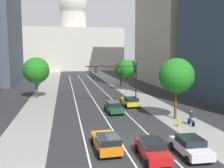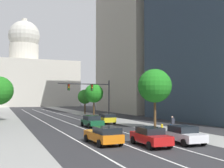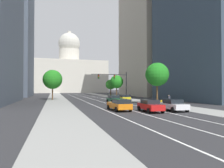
% 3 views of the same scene
% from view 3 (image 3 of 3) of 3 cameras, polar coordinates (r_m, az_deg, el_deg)
% --- Properties ---
extents(ground_plane, '(400.00, 400.00, 0.00)m').
position_cam_3_polar(ground_plane, '(66.84, -7.93, -3.59)').
color(ground_plane, '#2B2B2D').
extents(sidewalk_left, '(4.74, 130.00, 0.01)m').
position_cam_3_polar(sidewalk_left, '(61.14, -15.42, -3.79)').
color(sidewalk_left, gray).
rests_on(sidewalk_left, ground).
extents(sidewalk_right, '(4.74, 130.00, 0.01)m').
position_cam_3_polar(sidewalk_right, '(63.87, 0.56, -3.71)').
color(sidewalk_right, gray).
rests_on(sidewalk_right, ground).
extents(lane_stripe_left, '(0.16, 90.00, 0.01)m').
position_cam_3_polar(lane_stripe_left, '(51.56, -9.03, -4.31)').
color(lane_stripe_left, white).
rests_on(lane_stripe_left, ground).
extents(lane_stripe_center, '(0.16, 90.00, 0.01)m').
position_cam_3_polar(lane_stripe_center, '(52.07, -5.52, -4.29)').
color(lane_stripe_center, white).
rests_on(lane_stripe_center, ground).
extents(lane_stripe_right, '(0.16, 90.00, 0.01)m').
position_cam_3_polar(lane_stripe_right, '(52.76, -2.09, -4.25)').
color(lane_stripe_right, white).
rests_on(lane_stripe_right, ground).
extents(office_tower_far_left, '(16.42, 20.98, 60.89)m').
position_cam_3_polar(office_tower_far_left, '(81.03, -27.71, 18.92)').
color(office_tower_far_left, '#4C5666').
rests_on(office_tower_far_left, ground).
extents(office_tower_far_right, '(19.39, 27.58, 51.43)m').
position_cam_3_polar(office_tower_far_right, '(80.42, 11.64, 15.42)').
color(office_tower_far_right, '#B7AD99').
rests_on(office_tower_far_right, ground).
extents(capitol_building, '(44.35, 29.09, 39.16)m').
position_cam_3_polar(capitol_building, '(131.84, -12.04, 2.98)').
color(capitol_building, beige).
rests_on(capitol_building, ground).
extents(car_white, '(2.21, 4.28, 1.49)m').
position_cam_3_polar(car_white, '(26.62, 16.92, -5.67)').
color(car_white, silver).
rests_on(car_white, ground).
extents(car_orange, '(2.21, 4.65, 1.51)m').
position_cam_3_polar(car_orange, '(25.78, 2.14, -5.84)').
color(car_orange, orange).
rests_on(car_orange, ground).
extents(car_red, '(2.11, 4.41, 1.50)m').
position_cam_3_polar(car_red, '(25.00, 10.76, -5.97)').
color(car_red, red).
rests_on(car_red, ground).
extents(car_green, '(2.20, 4.10, 1.50)m').
position_cam_3_polar(car_green, '(39.11, 0.56, -4.22)').
color(car_green, '#14512D').
rests_on(car_green, ground).
extents(car_yellow, '(2.21, 4.56, 1.49)m').
position_cam_3_polar(car_yellow, '(43.60, 3.21, -3.90)').
color(car_yellow, yellow).
rests_on(car_yellow, ground).
extents(traffic_signal_mast, '(8.42, 0.39, 6.64)m').
position_cam_3_polar(traffic_signal_mast, '(46.37, 0.98, 1.12)').
color(traffic_signal_mast, black).
rests_on(traffic_signal_mast, ground).
extents(fire_hydrant, '(0.26, 0.35, 0.91)m').
position_cam_3_polar(fire_hydrant, '(34.27, 13.76, -5.17)').
color(fire_hydrant, yellow).
rests_on(fire_hydrant, ground).
extents(cyclist, '(0.37, 1.70, 1.72)m').
position_cam_3_polar(cyclist, '(35.32, 15.81, -4.41)').
color(cyclist, black).
rests_on(cyclist, ground).
extents(street_tree_near_right, '(4.29, 4.29, 7.52)m').
position_cam_3_polar(street_tree_near_right, '(37.69, 12.63, 2.64)').
color(street_tree_near_right, '#51381E').
rests_on(street_tree_near_right, ground).
extents(street_tree_mid_right, '(3.38, 3.38, 5.72)m').
position_cam_3_polar(street_tree_mid_right, '(67.73, -0.38, -0.17)').
color(street_tree_mid_right, '#51381E').
rests_on(street_tree_mid_right, ground).
extents(street_tree_near_left, '(4.71, 4.71, 7.35)m').
position_cam_3_polar(street_tree_near_left, '(51.48, -16.48, 1.25)').
color(street_tree_near_left, '#51381E').
rests_on(street_tree_near_left, ground).
extents(street_tree_far_right, '(3.93, 3.93, 6.70)m').
position_cam_3_polar(street_tree_far_right, '(60.38, 1.31, 0.61)').
color(street_tree_far_right, '#51381E').
rests_on(street_tree_far_right, ground).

